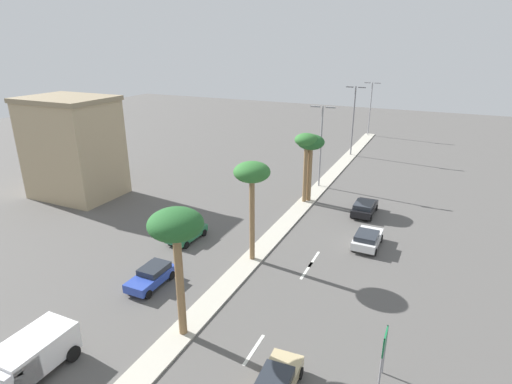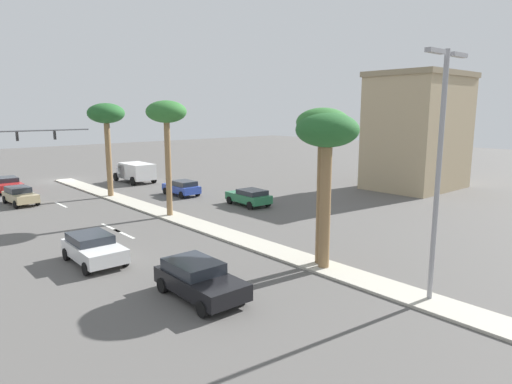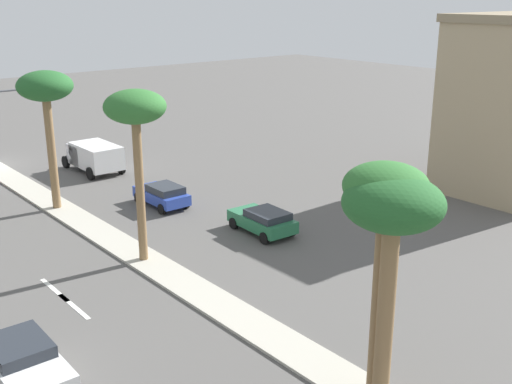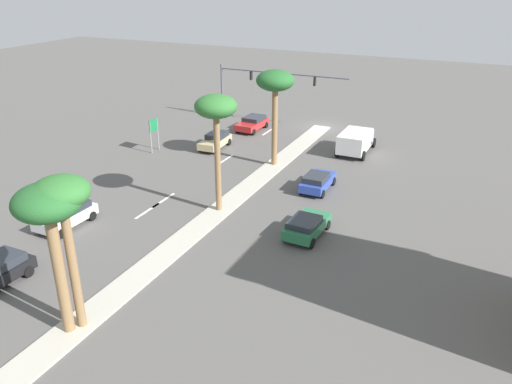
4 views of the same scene
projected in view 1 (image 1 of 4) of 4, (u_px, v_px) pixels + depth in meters
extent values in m
plane|color=#565451|center=(281.00, 229.00, 39.66)|extent=(160.00, 160.00, 0.00)
cube|color=#B7B2A3|center=(308.00, 199.00, 46.84)|extent=(1.80, 75.95, 0.12)
cube|color=silver|center=(254.00, 350.00, 24.17)|extent=(0.20, 2.80, 0.01)
cube|color=silver|center=(306.00, 270.00, 32.46)|extent=(0.20, 2.80, 0.01)
cube|color=silver|center=(314.00, 259.00, 34.13)|extent=(0.20, 2.80, 0.01)
cylinder|color=gray|center=(381.00, 364.00, 21.00)|extent=(0.10, 0.10, 3.08)
cylinder|color=gray|center=(385.00, 350.00, 21.97)|extent=(0.10, 0.10, 3.08)
cube|color=#19723F|center=(385.00, 342.00, 21.15)|extent=(0.08, 1.27, 1.15)
cube|color=tan|center=(74.00, 150.00, 46.55)|extent=(9.25, 6.97, 10.72)
cube|color=gray|center=(66.00, 99.00, 44.62)|extent=(9.55, 7.27, 0.50)
cylinder|color=olive|center=(180.00, 285.00, 24.28)|extent=(0.49, 0.49, 6.71)
ellipsoid|color=#235B28|center=(176.00, 224.00, 22.93)|extent=(3.16, 3.16, 1.74)
cylinder|color=olive|center=(252.00, 220.00, 32.85)|extent=(0.42, 0.42, 6.92)
ellipsoid|color=#2D6B2D|center=(252.00, 172.00, 31.48)|extent=(2.84, 2.84, 1.56)
cylinder|color=olive|center=(309.00, 174.00, 45.37)|extent=(0.53, 0.53, 6.11)
ellipsoid|color=#235B28|center=(311.00, 142.00, 44.14)|extent=(2.94, 2.94, 1.62)
cylinder|color=olive|center=(305.00, 173.00, 44.97)|extent=(0.43, 0.43, 6.49)
ellipsoid|color=#2D6B2D|center=(307.00, 140.00, 43.70)|extent=(2.54, 2.54, 1.40)
cylinder|color=gray|center=(321.00, 147.00, 49.38)|extent=(0.20, 0.20, 9.74)
cube|color=gray|center=(315.00, 106.00, 48.11)|extent=(1.10, 0.24, 0.16)
cube|color=gray|center=(331.00, 107.00, 47.40)|extent=(1.10, 0.24, 0.16)
cylinder|color=slate|center=(353.00, 121.00, 63.05)|extent=(0.20, 0.20, 10.42)
cube|color=slate|center=(350.00, 87.00, 61.66)|extent=(1.10, 0.24, 0.16)
cube|color=slate|center=(362.00, 87.00, 60.95)|extent=(1.10, 0.24, 0.16)
cylinder|color=gray|center=(370.00, 109.00, 76.79)|extent=(0.20, 0.20, 9.66)
cube|color=gray|center=(368.00, 83.00, 75.53)|extent=(1.10, 0.24, 0.16)
cube|color=gray|center=(378.00, 83.00, 74.83)|extent=(1.10, 0.24, 0.16)
cube|color=#287047|center=(187.00, 233.00, 37.22)|extent=(2.07, 4.01, 0.65)
cube|color=#262B33|center=(190.00, 226.00, 37.46)|extent=(1.80, 2.24, 0.38)
cylinder|color=black|center=(186.00, 245.00, 35.80)|extent=(0.25, 0.65, 0.64)
cylinder|color=black|center=(169.00, 241.00, 36.58)|extent=(0.25, 0.65, 0.64)
cylinder|color=black|center=(204.00, 233.00, 38.09)|extent=(0.25, 0.65, 0.64)
cylinder|color=black|center=(188.00, 229.00, 38.87)|extent=(0.25, 0.65, 0.64)
cube|color=tan|center=(277.00, 383.00, 21.00)|extent=(1.92, 4.13, 0.64)
cube|color=#262B33|center=(274.00, 382.00, 20.37)|extent=(1.65, 2.30, 0.46)
cylinder|color=black|center=(271.00, 365.00, 22.63)|extent=(0.25, 0.65, 0.64)
cylinder|color=black|center=(300.00, 373.00, 22.06)|extent=(0.25, 0.65, 0.64)
cube|color=#2D47AD|center=(151.00, 278.00, 30.25)|extent=(1.76, 3.93, 0.63)
cube|color=#262B33|center=(154.00, 269.00, 30.48)|extent=(1.58, 2.16, 0.43)
cylinder|color=black|center=(148.00, 294.00, 28.86)|extent=(0.22, 0.64, 0.64)
cylinder|color=black|center=(129.00, 289.00, 29.52)|extent=(0.22, 0.64, 0.64)
cylinder|color=black|center=(172.00, 275.00, 31.20)|extent=(0.22, 0.64, 0.64)
cylinder|color=black|center=(154.00, 270.00, 31.86)|extent=(0.22, 0.64, 0.64)
cube|color=black|center=(365.00, 208.00, 42.76)|extent=(2.04, 4.38, 0.67)
cube|color=#262B33|center=(364.00, 205.00, 42.10)|extent=(1.82, 2.42, 0.47)
cylinder|color=black|center=(359.00, 205.00, 44.54)|extent=(0.23, 0.64, 0.64)
cylinder|color=black|center=(376.00, 208.00, 43.78)|extent=(0.23, 0.64, 0.64)
cylinder|color=black|center=(352.00, 215.00, 41.97)|extent=(0.23, 0.64, 0.64)
cylinder|color=black|center=(371.00, 218.00, 41.21)|extent=(0.23, 0.64, 0.64)
cube|color=silver|center=(367.00, 239.00, 36.09)|extent=(2.06, 4.10, 0.69)
cube|color=#262B33|center=(367.00, 236.00, 35.47)|extent=(1.83, 2.27, 0.42)
cylinder|color=black|center=(360.00, 234.00, 37.80)|extent=(0.23, 0.64, 0.64)
cylinder|color=black|center=(381.00, 238.00, 37.02)|extent=(0.23, 0.64, 0.64)
cylinder|color=black|center=(352.00, 247.00, 35.39)|extent=(0.23, 0.64, 0.64)
cylinder|color=black|center=(375.00, 252.00, 34.62)|extent=(0.23, 0.64, 0.64)
cube|color=silver|center=(9.00, 372.00, 21.01)|extent=(2.36, 1.94, 1.44)
cube|color=silver|center=(35.00, 351.00, 22.27)|extent=(2.36, 4.12, 1.63)
cylinder|color=black|center=(73.00, 354.00, 23.23)|extent=(0.28, 0.90, 0.90)
cylinder|color=black|center=(43.00, 342.00, 24.15)|extent=(0.28, 0.90, 0.90)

